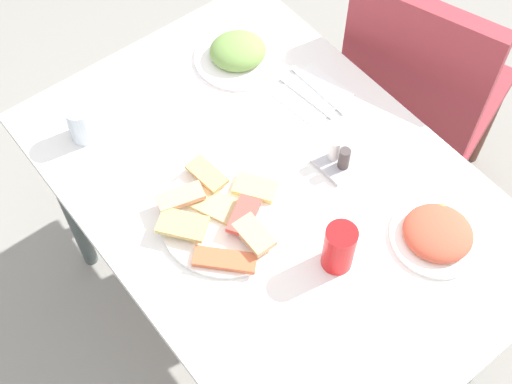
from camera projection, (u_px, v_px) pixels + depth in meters
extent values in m
plane|color=gray|center=(269.00, 315.00, 2.17)|extent=(6.00, 6.00, 0.00)
cube|color=white|center=(274.00, 190.00, 1.57)|extent=(1.14, 0.79, 0.02)
cylinder|color=#4A5653|center=(67.00, 202.00, 1.98)|extent=(0.04, 0.04, 0.70)
cylinder|color=#4A5653|center=(252.00, 92.00, 2.21)|extent=(0.04, 0.04, 0.70)
cylinder|color=#4A5653|center=(500.00, 332.00, 1.77)|extent=(0.04, 0.04, 0.70)
cube|color=#963038|center=(425.00, 93.00, 2.12)|extent=(0.53, 0.53, 0.06)
cube|color=#963038|center=(414.00, 73.00, 1.81)|extent=(0.39, 0.18, 0.46)
cylinder|color=brown|center=(487.00, 124.00, 2.33)|extent=(0.03, 0.03, 0.39)
cylinder|color=brown|center=(386.00, 78.00, 2.45)|extent=(0.03, 0.03, 0.39)
cylinder|color=brown|center=(440.00, 205.00, 2.16)|extent=(0.03, 0.03, 0.39)
cylinder|color=brown|center=(333.00, 152.00, 2.27)|extent=(0.03, 0.03, 0.39)
cylinder|color=white|center=(228.00, 217.00, 1.51)|extent=(0.30, 0.30, 0.01)
cube|color=#D7B869|center=(182.00, 225.00, 1.47)|extent=(0.12, 0.11, 0.01)
cube|color=#DE4D43|center=(244.00, 216.00, 1.48)|extent=(0.09, 0.10, 0.01)
cube|color=#D0613C|center=(225.00, 260.00, 1.44)|extent=(0.13, 0.12, 0.01)
cube|color=#D4B378|center=(214.00, 204.00, 1.51)|extent=(0.13, 0.10, 0.01)
cube|color=#E5A079|center=(180.00, 197.00, 1.51)|extent=(0.07, 0.11, 0.01)
cube|color=#D8AF78|center=(254.00, 234.00, 1.45)|extent=(0.09, 0.05, 0.01)
cube|color=#E2AB67|center=(207.00, 174.00, 1.54)|extent=(0.10, 0.06, 0.01)
cube|color=#E1D374|center=(255.00, 187.00, 1.54)|extent=(0.11, 0.10, 0.01)
cylinder|color=white|center=(436.00, 237.00, 1.48)|extent=(0.20, 0.20, 0.01)
ellipsoid|color=#D3533A|center=(438.00, 233.00, 1.47)|extent=(0.20, 0.20, 0.05)
sphere|color=#EFDA51|center=(442.00, 209.00, 1.50)|extent=(0.03, 0.03, 0.03)
cylinder|color=white|center=(238.00, 57.00, 1.77)|extent=(0.22, 0.22, 0.01)
ellipsoid|color=#77A04D|center=(238.00, 51.00, 1.75)|extent=(0.18, 0.19, 0.07)
cylinder|color=red|center=(339.00, 248.00, 1.41)|extent=(0.09, 0.09, 0.12)
cylinder|color=silver|center=(82.00, 122.00, 1.60)|extent=(0.07, 0.07, 0.10)
cube|color=white|center=(312.00, 94.00, 1.71)|extent=(0.16, 0.16, 0.00)
cube|color=silver|center=(307.00, 97.00, 1.70)|extent=(0.18, 0.03, 0.00)
cube|color=silver|center=(318.00, 90.00, 1.71)|extent=(0.19, 0.02, 0.00)
cube|color=#B2B2B7|center=(338.00, 163.00, 1.59)|extent=(0.09, 0.09, 0.01)
cylinder|color=white|center=(335.00, 149.00, 1.57)|extent=(0.03, 0.03, 0.06)
cylinder|color=#453D3C|center=(344.00, 158.00, 1.55)|extent=(0.03, 0.03, 0.06)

